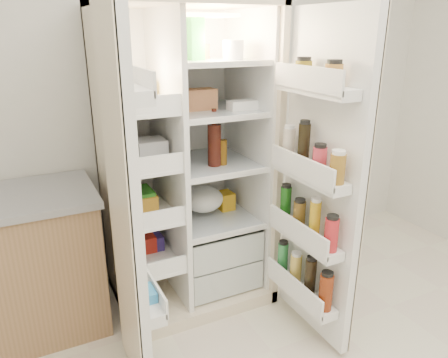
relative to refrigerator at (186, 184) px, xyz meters
name	(u,v)px	position (x,y,z in m)	size (l,w,h in m)	color
wall_back	(189,77)	(0.17, 0.35, 0.61)	(4.00, 0.02, 2.70)	silver
refrigerator	(186,184)	(0.00, 0.00, 0.00)	(0.92, 0.70, 1.80)	beige
freezer_door	(126,213)	(-0.52, -0.60, 0.15)	(0.15, 0.40, 1.72)	white
fridge_door	(319,188)	(0.46, -0.70, 0.13)	(0.17, 0.58, 1.72)	white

